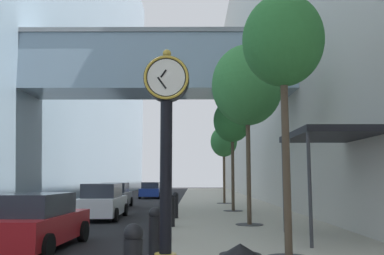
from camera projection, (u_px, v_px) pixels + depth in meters
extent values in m
plane|color=black|center=(179.00, 206.00, 28.84)|extent=(110.00, 110.00, 0.00)
cube|color=#ADA593|center=(222.00, 202.00, 31.81)|extent=(6.57, 80.00, 0.14)
cube|color=#849EB2|center=(30.00, 4.00, 33.91)|extent=(9.00, 80.00, 32.90)
cube|color=#849EB2|center=(160.00, 68.00, 22.83)|extent=(15.33, 3.20, 3.01)
cube|color=gray|center=(161.00, 40.00, 23.03)|extent=(15.33, 3.40, 0.24)
cube|color=#B7B2A8|center=(314.00, 23.00, 33.56)|extent=(9.00, 80.00, 29.45)
cylinder|color=black|center=(166.00, 176.00, 7.33)|extent=(0.22, 0.22, 2.73)
cylinder|color=black|center=(167.00, 79.00, 7.55)|extent=(0.84, 0.28, 0.84)
torus|color=gold|center=(166.00, 77.00, 7.39)|extent=(0.82, 0.05, 0.82)
cylinder|color=white|center=(166.00, 77.00, 7.40)|extent=(0.69, 0.01, 0.69)
cylinder|color=white|center=(167.00, 81.00, 7.70)|extent=(0.69, 0.01, 0.69)
sphere|color=gold|center=(167.00, 54.00, 7.61)|extent=(0.16, 0.16, 0.16)
cube|color=black|center=(164.00, 74.00, 7.40)|extent=(0.12, 0.01, 0.16)
cube|color=black|center=(162.00, 83.00, 7.38)|extent=(0.18, 0.01, 0.23)
sphere|color=black|center=(133.00, 233.00, 5.86)|extent=(0.29, 0.29, 0.29)
cylinder|color=black|center=(155.00, 239.00, 9.05)|extent=(0.27, 0.27, 0.98)
sphere|color=black|center=(155.00, 214.00, 9.12)|extent=(0.29, 0.29, 0.29)
cylinder|color=black|center=(165.00, 223.00, 12.30)|extent=(0.27, 0.27, 0.98)
sphere|color=black|center=(165.00, 204.00, 12.37)|extent=(0.29, 0.29, 0.29)
cylinder|color=black|center=(171.00, 214.00, 15.55)|extent=(0.27, 0.27, 0.98)
sphere|color=black|center=(171.00, 199.00, 15.62)|extent=(0.29, 0.29, 0.29)
cylinder|color=black|center=(175.00, 207.00, 18.80)|extent=(0.27, 0.27, 0.98)
sphere|color=black|center=(175.00, 195.00, 18.87)|extent=(0.29, 0.29, 0.29)
cylinder|color=#4C3D2D|center=(286.00, 162.00, 9.65)|extent=(0.18, 0.18, 4.48)
ellipsoid|color=#2D7033|center=(283.00, 40.00, 10.02)|extent=(1.99, 1.99, 2.29)
cylinder|color=#333335|center=(249.00, 225.00, 16.09)|extent=(1.10, 1.10, 0.02)
cylinder|color=#4C3D2D|center=(248.00, 167.00, 16.37)|extent=(0.18, 0.18, 4.57)
ellipsoid|color=#387F3D|center=(247.00, 85.00, 16.79)|extent=(2.92, 2.92, 3.36)
cylinder|color=#333335|center=(233.00, 211.00, 22.81)|extent=(1.10, 1.10, 0.02)
cylinder|color=#4C3D2D|center=(233.00, 172.00, 23.07)|extent=(0.18, 0.18, 4.32)
ellipsoid|color=#2D7033|center=(232.00, 121.00, 23.44)|extent=(2.16, 2.16, 2.48)
cylinder|color=#333335|center=(224.00, 203.00, 29.52)|extent=(1.10, 1.10, 0.02)
cylinder|color=brown|center=(224.00, 177.00, 29.75)|extent=(0.18, 0.18, 3.79)
ellipsoid|color=#387F3D|center=(224.00, 141.00, 30.08)|extent=(1.97, 1.97, 2.26)
cone|color=black|center=(240.00, 250.00, 5.01)|extent=(0.53, 0.53, 0.16)
cube|color=black|center=(329.00, 135.00, 12.77)|extent=(2.40, 3.60, 0.20)
cylinder|color=#333338|center=(310.00, 187.00, 11.00)|extent=(0.10, 0.10, 3.20)
cylinder|color=#333338|center=(284.00, 185.00, 14.17)|extent=(0.10, 0.10, 3.20)
cube|color=#AD191E|center=(36.00, 228.00, 11.43)|extent=(1.93, 4.28, 0.75)
cube|color=#282D38|center=(34.00, 205.00, 11.30)|extent=(1.65, 2.42, 0.61)
cylinder|color=black|center=(28.00, 231.00, 12.86)|extent=(0.24, 0.65, 0.64)
cylinder|color=black|center=(83.00, 231.00, 12.78)|extent=(0.24, 0.65, 0.64)
cylinder|color=black|center=(47.00, 247.00, 9.94)|extent=(0.24, 0.65, 0.64)
cube|color=slate|center=(116.00, 198.00, 27.09)|extent=(1.85, 4.24, 0.81)
cube|color=#282D38|center=(116.00, 188.00, 26.97)|extent=(1.58, 2.39, 0.66)
cylinder|color=black|center=(107.00, 202.00, 28.45)|extent=(0.24, 0.65, 0.64)
cylinder|color=black|center=(131.00, 202.00, 28.49)|extent=(0.24, 0.65, 0.64)
cylinder|color=black|center=(99.00, 204.00, 25.62)|extent=(0.24, 0.65, 0.64)
cylinder|color=black|center=(126.00, 204.00, 25.67)|extent=(0.24, 0.65, 0.64)
cube|color=navy|center=(152.00, 192.00, 40.18)|extent=(2.03, 4.72, 0.75)
cube|color=#282D38|center=(152.00, 185.00, 40.03)|extent=(1.74, 2.66, 0.61)
cylinder|color=black|center=(145.00, 194.00, 41.76)|extent=(0.24, 0.65, 0.64)
cylinder|color=black|center=(163.00, 194.00, 41.69)|extent=(0.24, 0.65, 0.64)
cylinder|color=black|center=(140.00, 195.00, 38.61)|extent=(0.24, 0.65, 0.64)
cylinder|color=black|center=(159.00, 195.00, 38.54)|extent=(0.24, 0.65, 0.64)
cube|color=silver|center=(103.00, 206.00, 19.90)|extent=(1.88, 4.68, 0.83)
cube|color=#282D38|center=(102.00, 191.00, 19.76)|extent=(1.61, 2.64, 0.68)
cylinder|color=black|center=(92.00, 210.00, 21.41)|extent=(0.24, 0.65, 0.64)
cylinder|color=black|center=(125.00, 210.00, 21.45)|extent=(0.24, 0.65, 0.64)
cylinder|color=black|center=(76.00, 215.00, 18.28)|extent=(0.24, 0.65, 0.64)
cylinder|color=black|center=(115.00, 215.00, 18.32)|extent=(0.24, 0.65, 0.64)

